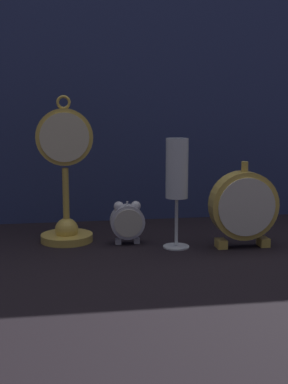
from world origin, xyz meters
TOP-DOWN VIEW (x-y plane):
  - ground_plane at (0.00, 0.00)m, footprint 4.00×4.00m
  - fabric_backdrop_drape at (0.00, 0.33)m, footprint 1.53×0.01m
  - pocket_watch_on_stand at (-0.16, 0.13)m, footprint 0.12×0.11m
  - alarm_clock_twin_bell at (-0.03, 0.09)m, footprint 0.07×0.03m
  - mantel_clock_silver at (0.20, 0.03)m, footprint 0.14×0.04m
  - champagne_flute at (0.06, 0.05)m, footprint 0.05×0.05m

SIDE VIEW (x-z plane):
  - ground_plane at x=0.00m, z-range 0.00..0.00m
  - alarm_clock_twin_bell at x=-0.03m, z-range 0.00..0.10m
  - mantel_clock_silver at x=0.20m, z-range 0.00..0.18m
  - pocket_watch_on_stand at x=-0.16m, z-range -0.04..0.27m
  - champagne_flute at x=0.06m, z-range 0.04..0.27m
  - fabric_backdrop_drape at x=0.00m, z-range 0.00..0.78m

